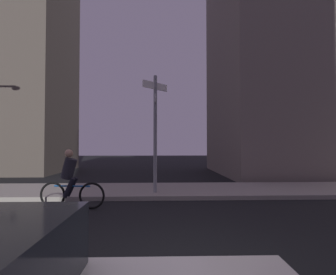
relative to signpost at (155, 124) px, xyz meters
name	(u,v)px	position (x,y,z in m)	size (l,w,h in m)	color
sidewalk_kerb	(169,190)	(0.49, 0.77, -2.36)	(40.00, 2.94, 0.14)	gray
signpost	(155,124)	(0.00, 0.00, 0.00)	(0.82, 1.22, 3.95)	gray
cyclist	(70,181)	(-2.28, -1.62, -1.68)	(1.82, 0.37, 1.61)	black
building_right_block	(308,35)	(9.24, 6.76, 6.01)	(10.99, 8.29, 16.88)	slate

